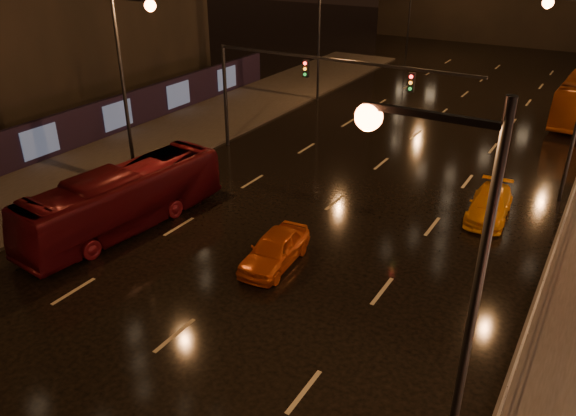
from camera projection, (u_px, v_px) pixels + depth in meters
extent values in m
plane|color=black|center=(367.00, 175.00, 31.16)|extent=(140.00, 140.00, 0.00)
cube|color=#38332D|center=(125.00, 157.00, 33.50)|extent=(7.00, 70.00, 0.15)
cube|color=black|center=(38.00, 142.00, 32.38)|extent=(0.30, 46.00, 2.50)
cylinder|color=black|center=(225.00, 97.00, 34.20)|extent=(0.22, 0.22, 6.20)
cube|color=black|center=(339.00, 60.00, 29.36)|extent=(15.20, 0.14, 0.14)
cube|color=black|center=(306.00, 68.00, 30.57)|extent=(0.32, 0.18, 0.95)
cube|color=black|center=(411.00, 82.00, 27.81)|extent=(0.32, 0.18, 0.95)
sphere|color=#FF1E19|center=(305.00, 63.00, 30.35)|extent=(0.18, 0.18, 0.18)
cylinder|color=black|center=(466.00, 353.00, 10.69)|extent=(0.18, 0.18, 10.00)
cube|color=black|center=(431.00, 115.00, 9.24)|extent=(2.40, 0.12, 0.12)
sphere|color=orange|center=(369.00, 117.00, 9.83)|extent=(0.50, 0.50, 0.50)
cube|color=#99999E|center=(566.00, 215.00, 24.44)|extent=(0.05, 56.00, 0.05)
cube|color=#99999E|center=(564.00, 223.00, 24.62)|extent=(0.05, 56.00, 0.05)
imported|color=#4E0B13|center=(124.00, 199.00, 25.12)|extent=(3.32, 10.35, 2.83)
imported|color=#D05213|center=(275.00, 249.00, 22.59)|extent=(1.96, 4.17, 1.38)
imported|color=orange|center=(490.00, 205.00, 26.39)|extent=(2.07, 4.44, 1.26)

